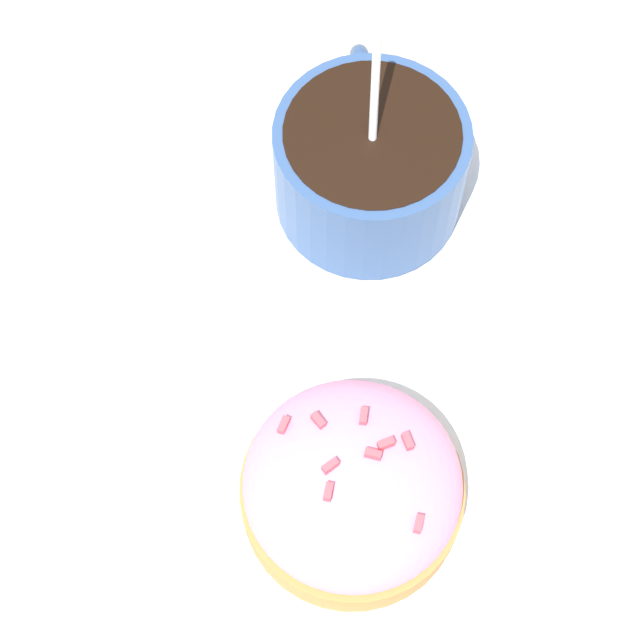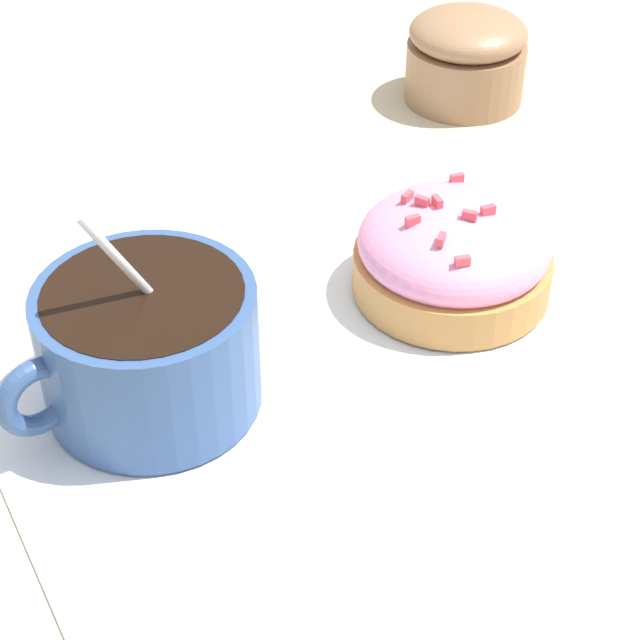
# 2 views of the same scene
# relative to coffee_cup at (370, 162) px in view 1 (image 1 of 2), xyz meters

# --- Properties ---
(ground_plane) EXTENTS (3.00, 3.00, 0.00)m
(ground_plane) POSITION_rel_coffee_cup_xyz_m (0.08, -0.01, -0.04)
(ground_plane) COLOR #C6B793
(paper_napkin) EXTENTS (0.31, 0.33, 0.00)m
(paper_napkin) POSITION_rel_coffee_cup_xyz_m (0.08, -0.01, -0.03)
(paper_napkin) COLOR white
(paper_napkin) RESTS_ON ground_plane
(coffee_cup) EXTENTS (0.12, 0.09, 0.10)m
(coffee_cup) POSITION_rel_coffee_cup_xyz_m (0.00, 0.00, 0.00)
(coffee_cup) COLOR #335184
(coffee_cup) RESTS_ON paper_napkin
(frosted_pastry) EXTENTS (0.10, 0.10, 0.05)m
(frosted_pastry) POSITION_rel_coffee_cup_xyz_m (0.16, 0.00, -0.01)
(frosted_pastry) COLOR #C18442
(frosted_pastry) RESTS_ON paper_napkin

